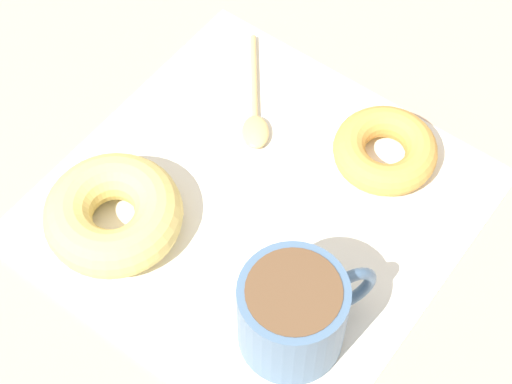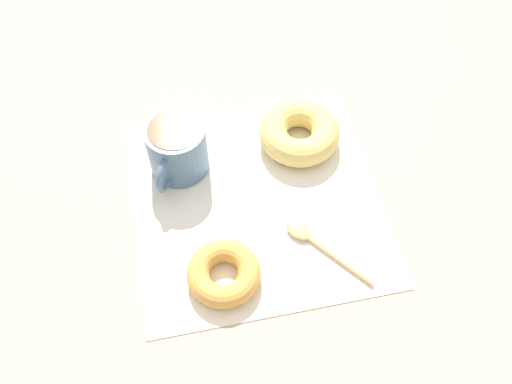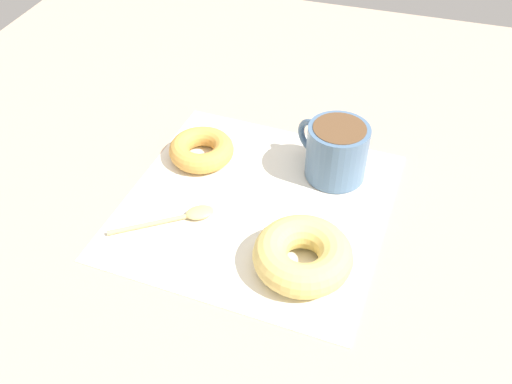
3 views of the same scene
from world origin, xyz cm
name	(u,v)px [view 1 (image 1 of 3)]	position (x,y,z in cm)	size (l,w,h in cm)	color
ground_plane	(277,215)	(0.00, 0.00, -1.00)	(120.00, 120.00, 2.00)	tan
napkin	(256,206)	(0.82, -1.65, 0.15)	(32.69, 32.69, 0.30)	white
coffee_cup	(294,312)	(9.07, 7.15, 4.29)	(10.31, 8.07, 7.71)	slate
donut_near_cup	(113,214)	(8.96, -10.11, 2.28)	(11.36, 11.36, 3.96)	#E5C66B
donut_far	(385,150)	(-9.18, 5.03, 1.70)	(9.00, 9.00, 2.79)	gold
spoon	(255,116)	(-6.79, -6.78, 0.70)	(11.78, 8.77, 0.90)	#D8B772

